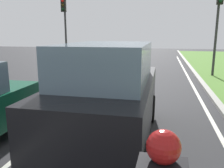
% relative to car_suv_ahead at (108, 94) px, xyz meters
% --- Properties ---
extents(ground_plane, '(60.00, 60.00, 0.00)m').
position_rel_car_suv_ahead_xyz_m(ground_plane, '(-0.97, 5.64, -1.17)').
color(ground_plane, '#2D2D30').
extents(lane_line_center, '(0.12, 32.00, 0.01)m').
position_rel_car_suv_ahead_xyz_m(lane_line_center, '(-1.67, 5.64, -1.16)').
color(lane_line_center, silver).
rests_on(lane_line_center, ground).
extents(lane_line_right_edge, '(0.12, 32.00, 0.01)m').
position_rel_car_suv_ahead_xyz_m(lane_line_right_edge, '(2.63, 5.64, -1.16)').
color(lane_line_right_edge, silver).
rests_on(lane_line_right_edge, ground).
extents(curb_right, '(0.24, 48.00, 0.12)m').
position_rel_car_suv_ahead_xyz_m(curb_right, '(3.13, 5.64, -1.11)').
color(curb_right, '#9E9B93').
rests_on(curb_right, ground).
extents(car_suv_ahead, '(1.97, 4.50, 2.28)m').
position_rel_car_suv_ahead_xyz_m(car_suv_ahead, '(0.00, 0.00, 0.00)').
color(car_suv_ahead, black).
rests_on(car_suv_ahead, ground).
extents(traffic_light_near_right, '(0.32, 0.50, 5.16)m').
position_rel_car_suv_ahead_xyz_m(traffic_light_near_right, '(4.04, 9.54, 2.32)').
color(traffic_light_near_right, '#2D2D2D').
rests_on(traffic_light_near_right, ground).
extents(traffic_light_overhead_left, '(0.32, 0.50, 5.22)m').
position_rel_car_suv_ahead_xyz_m(traffic_light_overhead_left, '(-5.84, 11.24, 2.30)').
color(traffic_light_overhead_left, '#2D2D2D').
rests_on(traffic_light_overhead_left, ground).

